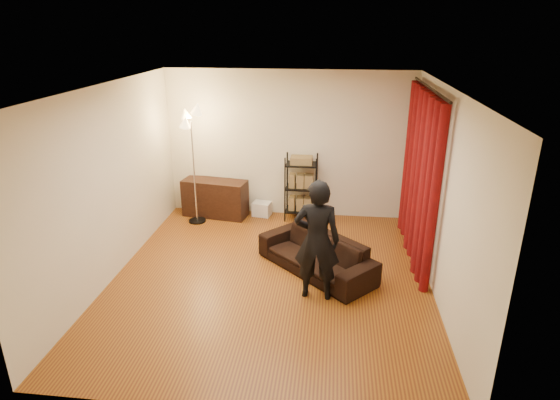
# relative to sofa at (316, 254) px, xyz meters

# --- Properties ---
(floor) EXTENTS (5.00, 5.00, 0.00)m
(floor) POSITION_rel_sofa_xyz_m (-0.64, -0.31, -0.27)
(floor) COLOR #8B5114
(floor) RESTS_ON ground
(ceiling) EXTENTS (5.00, 5.00, 0.00)m
(ceiling) POSITION_rel_sofa_xyz_m (-0.64, -0.31, 2.43)
(ceiling) COLOR white
(ceiling) RESTS_ON ground
(wall_back) EXTENTS (5.00, 0.00, 5.00)m
(wall_back) POSITION_rel_sofa_xyz_m (-0.64, 2.19, 1.08)
(wall_back) COLOR beige
(wall_back) RESTS_ON ground
(wall_front) EXTENTS (5.00, 0.00, 5.00)m
(wall_front) POSITION_rel_sofa_xyz_m (-0.64, -2.81, 1.08)
(wall_front) COLOR beige
(wall_front) RESTS_ON ground
(wall_left) EXTENTS (0.00, 5.00, 5.00)m
(wall_left) POSITION_rel_sofa_xyz_m (-2.89, -0.31, 1.08)
(wall_left) COLOR beige
(wall_left) RESTS_ON ground
(wall_right) EXTENTS (0.00, 5.00, 5.00)m
(wall_right) POSITION_rel_sofa_xyz_m (1.61, -0.31, 1.08)
(wall_right) COLOR beige
(wall_right) RESTS_ON ground
(curtain_rod) EXTENTS (0.04, 2.65, 0.04)m
(curtain_rod) POSITION_rel_sofa_xyz_m (1.51, 0.81, 2.31)
(curtain_rod) COLOR black
(curtain_rod) RESTS_ON wall_right
(curtain) EXTENTS (0.22, 2.65, 2.55)m
(curtain) POSITION_rel_sofa_xyz_m (1.49, 0.81, 1.00)
(curtain) COLOR #6E0909
(curtain) RESTS_ON ground
(sofa) EXTENTS (1.85, 1.80, 0.54)m
(sofa) POSITION_rel_sofa_xyz_m (0.00, 0.00, 0.00)
(sofa) COLOR black
(sofa) RESTS_ON ground
(person) EXTENTS (0.62, 0.42, 1.64)m
(person) POSITION_rel_sofa_xyz_m (0.02, -0.69, 0.55)
(person) COLOR black
(person) RESTS_ON ground
(media_cabinet) EXTENTS (1.25, 0.63, 0.70)m
(media_cabinet) POSITION_rel_sofa_xyz_m (-2.00, 1.91, 0.08)
(media_cabinet) COLOR black
(media_cabinet) RESTS_ON ground
(storage_boxes) EXTENTS (0.37, 0.31, 0.27)m
(storage_boxes) POSITION_rel_sofa_xyz_m (-1.12, 2.00, -0.13)
(storage_boxes) COLOR silver
(storage_boxes) RESTS_ON ground
(wire_shelf) EXTENTS (0.66, 0.58, 1.22)m
(wire_shelf) POSITION_rel_sofa_xyz_m (-0.38, 1.96, 0.34)
(wire_shelf) COLOR black
(wire_shelf) RESTS_ON ground
(floor_lamp) EXTENTS (0.50, 0.50, 2.09)m
(floor_lamp) POSITION_rel_sofa_xyz_m (-2.27, 1.58, 0.77)
(floor_lamp) COLOR silver
(floor_lamp) RESTS_ON ground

